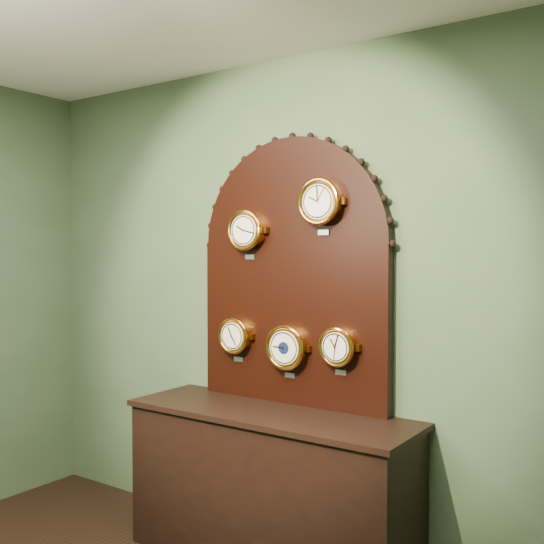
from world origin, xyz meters
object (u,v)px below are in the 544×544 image
Objects in this scene: roman_clock at (247,230)px; barometer at (287,347)px; arabic_clock at (320,202)px; shop_counter at (270,490)px; display_board at (292,263)px; tide_clock at (338,347)px; hygrometer at (235,336)px.

roman_clock is 0.71m from barometer.
roman_clock is 0.95× the size of arabic_clock.
arabic_clock is (0.22, 0.15, 1.55)m from shop_counter.
display_board reaches higher than tide_clock.
arabic_clock is (0.49, -0.00, 0.14)m from roman_clock.
arabic_clock is 0.96m from hygrometer.
shop_counter is 5.58× the size of roman_clock.
display_board is 5.33× the size of roman_clock.
shop_counter is 5.29× the size of arabic_clock.
barometer is at bearing -179.96° from arabic_clock.
display_board reaches higher than roman_clock.
roman_clock is (-0.27, -0.07, 0.19)m from display_board.
roman_clock reaches higher than shop_counter.
barometer is at bearing -179.80° from tide_clock.
barometer is 1.16× the size of tide_clock.
shop_counter is at bearing -23.30° from hygrometer.
arabic_clock is (0.22, -0.07, 0.33)m from display_board.
display_board is at bearing 168.72° from tide_clock.
hygrometer is (-0.36, 0.15, 0.79)m from shop_counter.
arabic_clock is at bearing -179.47° from tide_clock.
hygrometer is (-0.58, 0.00, -0.76)m from arabic_clock.
roman_clock is at bearing -0.36° from hygrometer.
tide_clock is at bearing 0.01° from hygrometer.
arabic_clock reaches higher than shop_counter.
barometer is (-0.21, -0.00, -0.80)m from arabic_clock.
barometer is at bearing -0.11° from roman_clock.
shop_counter is at bearing -92.99° from barometer.
shop_counter is 0.88m from hygrometer.
shop_counter is 0.87m from tide_clock.
hygrometer reaches higher than shop_counter.
barometer is (0.01, 0.15, 0.76)m from shop_counter.
shop_counter is 1.45m from roman_clock.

